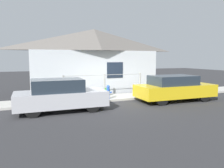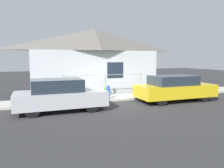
{
  "view_description": "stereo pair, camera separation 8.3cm",
  "coord_description": "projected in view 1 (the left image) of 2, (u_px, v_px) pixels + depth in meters",
  "views": [
    {
      "loc": [
        -4.39,
        -10.48,
        2.29
      ],
      "look_at": [
        -0.03,
        0.3,
        0.9
      ],
      "focal_mm": 35.0,
      "sensor_mm": 36.0,
      "label": 1
    },
    {
      "loc": [
        -4.31,
        -10.51,
        2.29
      ],
      "look_at": [
        -0.03,
        0.3,
        0.9
      ],
      "focal_mm": 35.0,
      "sensor_mm": 36.0,
      "label": 2
    }
  ],
  "objects": [
    {
      "name": "ground_plane",
      "position": [
        115.0,
        101.0,
        11.55
      ],
      "size": [
        60.0,
        60.0,
        0.0
      ],
      "primitive_type": "plane",
      "color": "#2D2D30"
    },
    {
      "name": "sidewalk",
      "position": [
        109.0,
        98.0,
        12.34
      ],
      "size": [
        24.0,
        1.73,
        0.11
      ],
      "color": "#B2AFA8",
      "rests_on": "ground_plane"
    },
    {
      "name": "house",
      "position": [
        95.0,
        43.0,
        14.32
      ],
      "size": [
        8.61,
        2.23,
        4.17
      ],
      "color": "silver",
      "rests_on": "ground_plane"
    },
    {
      "name": "fence",
      "position": [
        104.0,
        83.0,
        12.91
      ],
      "size": [
        4.9,
        0.1,
        1.23
      ],
      "color": "#999993",
      "rests_on": "sidewalk"
    },
    {
      "name": "car_left",
      "position": [
        60.0,
        95.0,
        9.38
      ],
      "size": [
        3.87,
        1.67,
        1.4
      ],
      "rotation": [
        0.0,
        0.0,
        -0.02
      ],
      "color": "#B7B7BC",
      "rests_on": "ground_plane"
    },
    {
      "name": "car_right",
      "position": [
        175.0,
        88.0,
        11.62
      ],
      "size": [
        4.25,
        1.8,
        1.37
      ],
      "rotation": [
        0.0,
        0.0,
        -0.03
      ],
      "color": "gold",
      "rests_on": "ground_plane"
    },
    {
      "name": "fire_hydrant",
      "position": [
        108.0,
        92.0,
        11.66
      ],
      "size": [
        0.39,
        0.17,
        0.74
      ],
      "color": "blue",
      "rests_on": "sidewalk"
    },
    {
      "name": "potted_plant_near_hydrant",
      "position": [
        107.0,
        91.0,
        12.76
      ],
      "size": [
        0.36,
        0.36,
        0.46
      ],
      "color": "#9E5638",
      "rests_on": "sidewalk"
    },
    {
      "name": "potted_plant_by_fence",
      "position": [
        51.0,
        92.0,
        11.55
      ],
      "size": [
        0.58,
        0.58,
        0.71
      ],
      "color": "brown",
      "rests_on": "sidewalk"
    }
  ]
}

